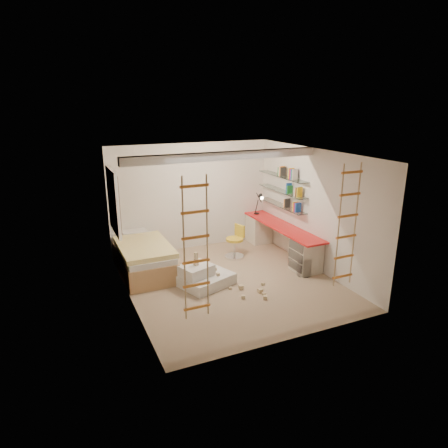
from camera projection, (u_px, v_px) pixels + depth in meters
name	position (u px, v px, depth m)	size (l,w,h in m)	color
floor	(230.00, 282.00, 8.14)	(4.50, 4.50, 0.00)	#9E8666
ceiling_beam	(224.00, 156.00, 7.66)	(4.00, 0.18, 0.16)	white
window_frame	(113.00, 201.00, 8.23)	(0.06, 1.15, 1.35)	white
window_blind	(115.00, 201.00, 8.25)	(0.02, 1.00, 1.20)	#4C2D1E
rope_ladder_left	(196.00, 249.00, 5.64)	(0.41, 0.04, 2.13)	orange
rope_ladder_right	(347.00, 226.00, 6.69)	(0.41, 0.04, 2.13)	orange
waste_bin	(304.00, 267.00, 8.40)	(0.31, 0.31, 0.38)	white
desk	(280.00, 239.00, 9.44)	(0.56, 2.80, 0.75)	red
shelves	(282.00, 191.00, 9.42)	(0.25, 1.80, 0.71)	white
bed	(143.00, 257.00, 8.54)	(1.02, 2.00, 0.69)	#AD7F51
task_lamp	(260.00, 200.00, 10.05)	(0.14, 0.36, 0.57)	black
swivel_chair	(235.00, 246.00, 9.34)	(0.58, 0.58, 0.78)	gold
play_platform	(203.00, 277.00, 7.95)	(1.18, 1.05, 0.44)	silver
toy_blocks	(229.00, 279.00, 7.74)	(1.33, 1.21, 0.71)	#CCB284
books	(282.00, 185.00, 9.37)	(0.14, 0.70, 0.92)	#194CA5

